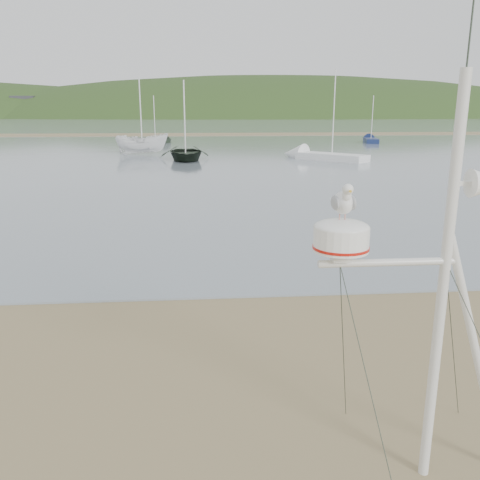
{
  "coord_description": "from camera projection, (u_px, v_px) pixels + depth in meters",
  "views": [
    {
      "loc": [
        1.85,
        -6.04,
        3.91
      ],
      "look_at": [
        2.44,
        1.0,
        2.06
      ],
      "focal_mm": 38.0,
      "sensor_mm": 36.0,
      "label": 1
    }
  ],
  "objects": [
    {
      "name": "hill_ridge",
      "position": [
        232.0,
        159.0,
        239.68
      ],
      "size": [
        620.0,
        180.0,
        80.0
      ],
      "color": "#233A17",
      "rests_on": "ground"
    },
    {
      "name": "sandbar",
      "position": [
        184.0,
        134.0,
        74.12
      ],
      "size": [
        560.0,
        7.0,
        0.07
      ],
      "primitive_type": "cube",
      "color": "olive",
      "rests_on": "water"
    },
    {
      "name": "mast_rig",
      "position": [
        430.0,
        373.0,
        5.24
      ],
      "size": [
        2.29,
        2.45,
        5.18
      ],
      "color": "silver",
      "rests_on": "ground"
    },
    {
      "name": "sailboat_blue_far",
      "position": [
        370.0,
        140.0,
        58.52
      ],
      "size": [
        2.52,
        5.7,
        5.56
      ],
      "color": "#15224C",
      "rests_on": "ground"
    },
    {
      "name": "sailboat_dark_mid",
      "position": [
        162.0,
        141.0,
        56.51
      ],
      "size": [
        3.78,
        5.46,
        5.51
      ],
      "color": "black",
      "rests_on": "ground"
    },
    {
      "name": "far_cottages",
      "position": [
        199.0,
        107.0,
        194.82
      ],
      "size": [
        294.4,
        6.3,
        8.0
      ],
      "color": "beige",
      "rests_on": "ground"
    },
    {
      "name": "ground",
      "position": [
        62.0,
        415.0,
        6.66
      ],
      "size": [
        560.0,
        560.0,
        0.0
      ],
      "primitive_type": "plane",
      "color": "olive",
      "rests_on": "ground"
    },
    {
      "name": "sailboat_white_near",
      "position": [
        310.0,
        155.0,
        39.45
      ],
      "size": [
        6.24,
        6.43,
        7.16
      ],
      "color": "white",
      "rests_on": "ground"
    },
    {
      "name": "boat_white",
      "position": [
        141.0,
        127.0,
        42.91
      ],
      "size": [
        1.75,
        1.71,
        4.48
      ],
      "primitive_type": "imported",
      "rotation": [
        0.0,
        0.0,
        1.56
      ],
      "color": "white",
      "rests_on": "water"
    },
    {
      "name": "water",
      "position": [
        189.0,
        122.0,
        133.9
      ],
      "size": [
        560.0,
        256.0,
        0.04
      ],
      "primitive_type": "cube",
      "color": "gray",
      "rests_on": "ground"
    },
    {
      "name": "boat_dark",
      "position": [
        185.0,
        125.0,
        37.65
      ],
      "size": [
        3.77,
        1.28,
        5.2
      ],
      "primitive_type": "imported",
      "rotation": [
        0.0,
        0.0,
        0.06
      ],
      "color": "black",
      "rests_on": "water"
    }
  ]
}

